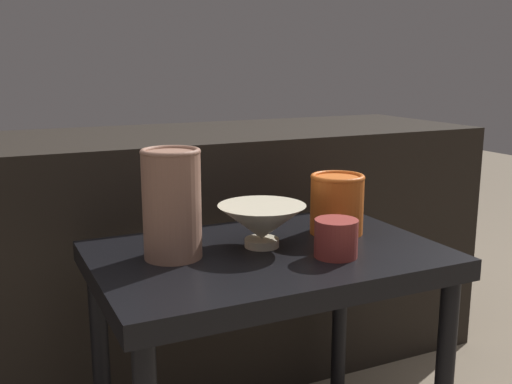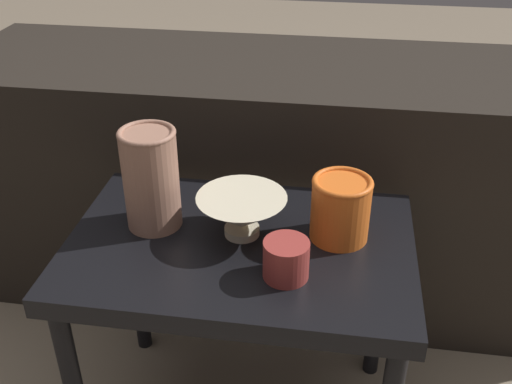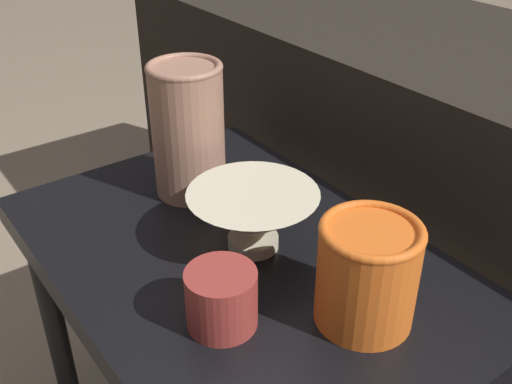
{
  "view_description": "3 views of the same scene",
  "coord_description": "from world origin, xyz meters",
  "px_view_note": "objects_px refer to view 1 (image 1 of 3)",
  "views": [
    {
      "loc": [
        -0.49,
        -0.98,
        0.84
      ],
      "look_at": [
        -0.01,
        0.04,
        0.6
      ],
      "focal_mm": 42.0,
      "sensor_mm": 36.0,
      "label": 1
    },
    {
      "loc": [
        0.17,
        -0.91,
        1.15
      ],
      "look_at": [
        0.03,
        -0.01,
        0.61
      ],
      "focal_mm": 42.0,
      "sensor_mm": 36.0,
      "label": 2
    },
    {
      "loc": [
        0.52,
        -0.36,
        0.96
      ],
      "look_at": [
        0.0,
        0.03,
        0.57
      ],
      "focal_mm": 42.0,
      "sensor_mm": 36.0,
      "label": 3
    }
  ],
  "objects_px": {
    "bowl": "(263,222)",
    "vase_colorful_right": "(337,203)",
    "vase_textured_left": "(172,203)",
    "cup": "(336,238)"
  },
  "relations": [
    {
      "from": "bowl",
      "to": "vase_colorful_right",
      "type": "distance_m",
      "value": 0.18
    },
    {
      "from": "vase_textured_left",
      "to": "cup",
      "type": "distance_m",
      "value": 0.31
    },
    {
      "from": "cup",
      "to": "bowl",
      "type": "bearing_deg",
      "value": 129.49
    },
    {
      "from": "vase_textured_left",
      "to": "cup",
      "type": "bearing_deg",
      "value": -24.57
    },
    {
      "from": "vase_textured_left",
      "to": "vase_colorful_right",
      "type": "height_order",
      "value": "vase_textured_left"
    },
    {
      "from": "bowl",
      "to": "cup",
      "type": "bearing_deg",
      "value": -50.51
    },
    {
      "from": "bowl",
      "to": "vase_textured_left",
      "type": "height_order",
      "value": "vase_textured_left"
    },
    {
      "from": "vase_textured_left",
      "to": "cup",
      "type": "relative_size",
      "value": 2.51
    },
    {
      "from": "bowl",
      "to": "vase_textured_left",
      "type": "xyz_separation_m",
      "value": [
        -0.18,
        0.01,
        0.06
      ]
    },
    {
      "from": "vase_colorful_right",
      "to": "cup",
      "type": "bearing_deg",
      "value": -123.11
    }
  ]
}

